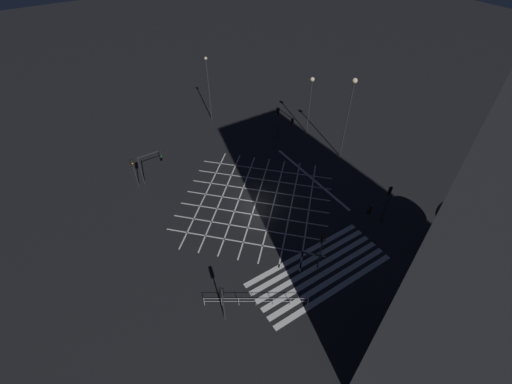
# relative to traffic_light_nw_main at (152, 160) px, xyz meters

# --- Properties ---
(ground_plane) EXTENTS (200.00, 200.00, 0.00)m
(ground_plane) POSITION_rel_traffic_light_nw_main_xyz_m (7.82, -9.47, -2.86)
(ground_plane) COLOR black
(road_markings) EXTENTS (19.49, 22.82, 0.01)m
(road_markings) POSITION_rel_traffic_light_nw_main_xyz_m (8.23, -15.03, -2.85)
(road_markings) COLOR silver
(road_markings) RESTS_ON ground_plane
(traffic_light_nw_main) EXTENTS (2.71, 0.36, 3.87)m
(traffic_light_nw_main) POSITION_rel_traffic_light_nw_main_xyz_m (0.00, 0.00, 0.00)
(traffic_light_nw_main) COLOR #2D2D30
(traffic_light_nw_main) RESTS_ON ground_plane
(traffic_light_sw_cross) EXTENTS (0.36, 0.39, 4.34)m
(traffic_light_sw_cross) POSITION_rel_traffic_light_nw_main_xyz_m (-1.54, -19.44, 0.24)
(traffic_light_sw_cross) COLOR #2D2D30
(traffic_light_sw_cross) RESTS_ON ground_plane
(traffic_light_ne_main) EXTENTS (0.39, 0.36, 4.52)m
(traffic_light_ne_main) POSITION_rel_traffic_light_nw_main_xyz_m (16.96, -0.35, 0.36)
(traffic_light_ne_main) COLOR #2D2D30
(traffic_light_ne_main) RESTS_ON ground_plane
(traffic_light_ne_cross) EXTENTS (0.36, 3.17, 3.90)m
(traffic_light_ne_cross) POSITION_rel_traffic_light_nw_main_xyz_m (17.75, -1.29, 0.05)
(traffic_light_ne_cross) COLOR #2D2D30
(traffic_light_ne_cross) RESTS_ON ground_plane
(traffic_light_median_south) EXTENTS (0.36, 0.39, 4.47)m
(traffic_light_median_south) POSITION_rel_traffic_light_nw_main_xyz_m (7.90, -19.59, 0.33)
(traffic_light_median_south) COLOR #2D2D30
(traffic_light_median_south) RESTS_ON ground_plane
(traffic_light_se_main) EXTENTS (3.20, 0.36, 3.81)m
(traffic_light_se_main) POSITION_rel_traffic_light_nw_main_xyz_m (15.57, -18.87, -0.02)
(traffic_light_se_main) COLOR #2D2D30
(traffic_light_se_main) RESTS_ON ground_plane
(traffic_light_se_cross) EXTENTS (0.36, 0.39, 4.35)m
(traffic_light_se_cross) POSITION_rel_traffic_light_nw_main_xyz_m (17.40, -18.53, 0.25)
(traffic_light_se_cross) COLOR #2D2D30
(traffic_light_se_cross) RESTS_ON ground_plane
(traffic_light_nw_cross) EXTENTS (0.36, 0.39, 3.98)m
(traffic_light_nw_cross) POSITION_rel_traffic_light_nw_main_xyz_m (-2.11, -0.17, -0.01)
(traffic_light_nw_cross) COLOR #2D2D30
(traffic_light_nw_cross) RESTS_ON ground_plane
(street_lamp_east) EXTENTS (0.41, 0.41, 9.11)m
(street_lamp_east) POSITION_rel_traffic_light_nw_main_xyz_m (11.81, 8.89, 2.84)
(street_lamp_east) COLOR #2D2D30
(street_lamp_east) RESTS_ON ground_plane
(street_lamp_west) EXTENTS (0.57, 0.57, 7.94)m
(street_lamp_west) POSITION_rel_traffic_light_nw_main_xyz_m (21.30, -1.43, 3.09)
(street_lamp_west) COLOR #2D2D30
(street_lamp_west) RESTS_ON ground_plane
(street_lamp_far) EXTENTS (0.61, 0.61, 10.29)m
(street_lamp_far) POSITION_rel_traffic_light_nw_main_xyz_m (21.40, -8.06, 4.79)
(street_lamp_far) COLOR #2D2D30
(street_lamp_far) RESTS_ON ground_plane
(street_tree_near) EXTENTS (2.99, 2.99, 5.32)m
(street_tree_near) POSITION_rel_traffic_light_nw_main_xyz_m (19.71, -23.78, 0.94)
(street_tree_near) COLOR #473323
(street_tree_near) RESTS_ON ground_plane
(pedestrian_railing) EXTENTS (7.20, 4.62, 1.05)m
(pedestrian_railing) POSITION_rel_traffic_light_nw_main_xyz_m (1.20, -19.82, -2.18)
(pedestrian_railing) COLOR #B7B7BC
(pedestrian_railing) RESTS_ON ground_plane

